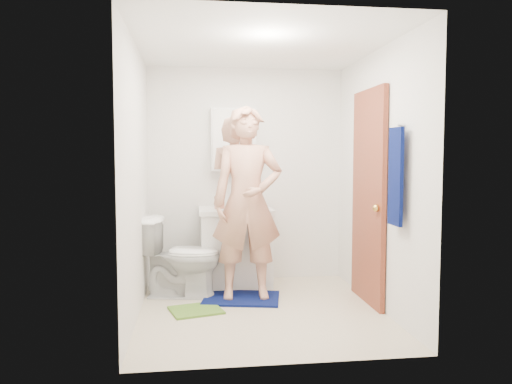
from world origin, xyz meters
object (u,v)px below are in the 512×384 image
vanity_cabinet (236,249)px  toothbrush_cup (244,203)px  medicine_cabinet (234,139)px  toilet (181,257)px  soap_dispenser (219,200)px  man (247,202)px  towel (396,177)px

vanity_cabinet → toothbrush_cup: toothbrush_cup is taller
medicine_cabinet → toilet: medicine_cabinet is taller
vanity_cabinet → toilet: toilet is taller
soap_dispenser → man: bearing=-63.8°
vanity_cabinet → toothbrush_cup: (0.10, 0.07, 0.50)m
vanity_cabinet → man: bearing=-82.6°
medicine_cabinet → toothbrush_cup: medicine_cabinet is taller
vanity_cabinet → toothbrush_cup: 0.51m
toothbrush_cup → towel: bearing=-55.2°
vanity_cabinet → man: man is taller
medicine_cabinet → towel: medicine_cabinet is taller
toilet → medicine_cabinet: bearing=-35.2°
toilet → toothbrush_cup: size_ratio=6.98×
toilet → toothbrush_cup: toothbrush_cup is taller
towel → soap_dispenser: size_ratio=4.04×
towel → man: (-1.11, 0.95, -0.29)m
towel → toothbrush_cup: size_ratio=6.91×
toothbrush_cup → man: size_ratio=0.06×
toothbrush_cup → soap_dispenser: bearing=-160.5°
towel → toilet: (-1.76, 1.14, -0.85)m
medicine_cabinet → toilet: 1.45m
medicine_cabinet → soap_dispenser: medicine_cabinet is taller
towel → toilet: 2.26m
soap_dispenser → toothbrush_cup: (0.28, 0.10, -0.05)m
medicine_cabinet → towel: 2.11m
toilet → man: (0.65, -0.19, 0.56)m
medicine_cabinet → towel: bearing=-55.4°
toilet → soap_dispenser: 0.75m
vanity_cabinet → soap_dispenser: size_ratio=4.04×
toilet → man: 0.88m
toothbrush_cup → vanity_cabinet: bearing=-146.9°
soap_dispenser → man: man is taller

